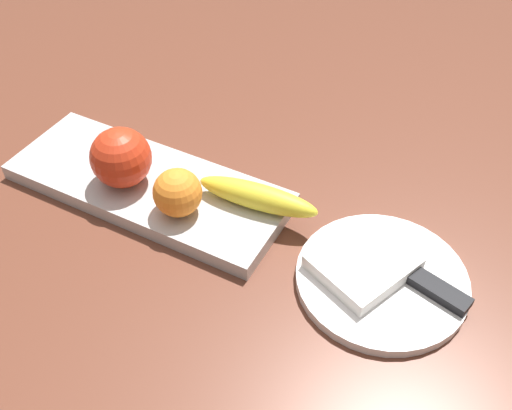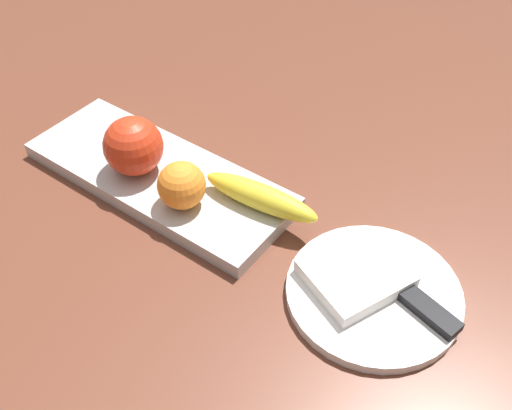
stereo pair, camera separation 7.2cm
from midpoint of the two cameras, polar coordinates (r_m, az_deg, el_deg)
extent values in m
plane|color=brown|center=(0.84, -9.64, 2.12)|extent=(2.40, 2.40, 0.00)
cube|color=#B9B6B5|center=(0.83, -7.06, 2.71)|extent=(0.39, 0.15, 0.02)
sphere|color=red|center=(0.80, -9.39, 5.59)|extent=(0.08, 0.08, 0.08)
ellipsoid|color=yellow|center=(0.75, 3.20, 0.68)|extent=(0.17, 0.05, 0.03)
sphere|color=orange|center=(0.75, -4.55, 1.80)|extent=(0.06, 0.06, 0.06)
cylinder|color=white|center=(0.71, 14.30, -8.48)|extent=(0.21, 0.21, 0.01)
cube|color=white|center=(0.70, 12.65, -6.77)|extent=(0.13, 0.14, 0.02)
cube|color=silver|center=(0.72, 15.14, -6.93)|extent=(0.15, 0.06, 0.00)
cube|color=black|center=(0.70, 18.99, -9.55)|extent=(0.09, 0.05, 0.01)
camera|label=1|loc=(0.04, -87.13, 2.81)|focal=40.97mm
camera|label=2|loc=(0.04, 92.87, -2.81)|focal=40.97mm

